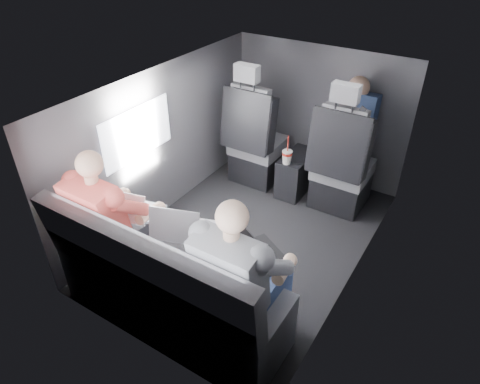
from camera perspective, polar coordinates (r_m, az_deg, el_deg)
The scene contains 19 objects.
floor at distance 3.74m, azimuth 1.41°, elevation -6.08°, with size 2.60×2.60×0.00m, color black.
ceiling at distance 3.06m, azimuth 1.77°, elevation 13.72°, with size 2.60×2.60×0.00m, color #B2B2AD.
panel_left at distance 3.82m, azimuth -10.19°, elevation 6.46°, with size 0.02×2.60×1.35m, color #56565B.
panel_right at distance 3.07m, azimuth 16.18°, elevation -1.89°, with size 0.02×2.60×1.35m, color #56565B.
panel_front at distance 4.40m, azimuth 10.39°, elevation 10.19°, with size 1.80×0.02×1.35m, color #56565B.
panel_back at distance 2.54m, azimuth -13.83°, elevation -10.20°, with size 1.80×0.02×1.35m, color #56565B.
side_window at distance 3.52m, azimuth -13.49°, elevation 7.66°, with size 0.02×0.75×0.42m, color white.
seatbelt at distance 3.67m, azimuth 13.14°, elevation 7.07°, with size 0.05×0.01×0.65m, color black.
front_seat_left at distance 4.31m, azimuth 2.07°, elevation 6.20°, with size 0.52×0.58×1.26m.
front_seat_right at distance 4.00m, azimuth 13.28°, elevation 2.87°, with size 0.52×0.58×1.26m.
center_console at distance 4.27m, azimuth 7.52°, elevation 2.50°, with size 0.24×0.48×0.41m.
rear_bench at distance 2.91m, azimuth -9.56°, elevation -12.74°, with size 1.60×0.57×0.92m.
soda_cup at distance 3.99m, azimuth 6.29°, elevation 4.72°, with size 0.09×0.09×0.29m.
laptop_white at distance 3.09m, azimuth -13.75°, elevation -2.28°, with size 0.34×0.35×0.23m.
laptop_silver at distance 2.86m, azimuth -7.50°, elevation -4.73°, with size 0.39×0.40×0.24m.
laptop_black at distance 2.63m, azimuth 2.42°, elevation -8.44°, with size 0.41×0.45×0.24m.
passenger_rear_left at distance 3.05m, azimuth -16.30°, elevation -3.57°, with size 0.48×0.60×1.19m.
passenger_rear_right at distance 2.51m, azimuth 0.36°, elevation -11.20°, with size 0.49×0.61×1.21m.
passenger_front_right at distance 4.07m, azimuth 14.80°, elevation 8.73°, with size 0.38×0.38×0.76m.
Camera 1 is at (1.44, -2.48, 2.40)m, focal length 32.00 mm.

